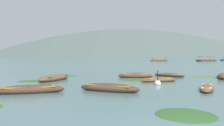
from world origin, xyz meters
TOP-DOWN VIEW (x-y plane):
  - ground_plane at (0.00, 1500.00)m, footprint 6000.00×6000.00m
  - mountain_1 at (-602.38, 2145.48)m, footprint 1157.88×1157.88m
  - mountain_2 at (179.34, 1832.00)m, footprint 2140.49×2140.49m
  - mountain_3 at (712.77, 2065.06)m, footprint 1640.49×1640.49m
  - rowboat_0 at (-1.34, 8.91)m, footprint 3.98×2.85m
  - rowboat_2 at (3.07, 14.00)m, footprint 3.31×1.48m
  - rowboat_3 at (10.18, 16.67)m, footprint 2.85×3.95m
  - rowboat_5 at (-5.85, 15.83)m, footprint 2.81×4.67m
  - rowboat_6 at (1.76, 17.85)m, footprint 3.60×1.70m
  - rowboat_7 at (-5.92, 8.45)m, footprint 4.08×1.79m
  - rowboat_8 at (5.57, 19.20)m, footprint 3.10×3.55m
  - rowboat_9 at (4.74, 8.94)m, footprint 2.28×3.35m
  - ferry_0 at (50.58, 103.98)m, footprint 10.37×6.48m
  - ferry_1 at (27.91, 106.34)m, footprint 8.82×5.59m
  - mooring_buoy at (2.40, 11.77)m, footprint 0.49×0.49m
  - weed_patch_0 at (-4.97, 20.29)m, footprint 2.47×3.11m
  - weed_patch_1 at (-7.61, 15.02)m, footprint 2.78×2.46m
  - weed_patch_2 at (9.24, 18.49)m, footprint 3.37×3.57m
  - weed_patch_3 at (1.07, 2.95)m, footprint 2.64×2.73m
  - weed_patch_5 at (1.79, 15.52)m, footprint 4.05×3.59m

SIDE VIEW (x-z plane):
  - ground_plane at x=0.00m, z-range 0.00..0.00m
  - weed_patch_0 at x=-4.97m, z-range -0.07..0.07m
  - weed_patch_1 at x=-7.61m, z-range -0.07..0.07m
  - weed_patch_2 at x=9.24m, z-range -0.07..0.07m
  - weed_patch_3 at x=1.07m, z-range -0.07..0.07m
  - weed_patch_5 at x=1.79m, z-range -0.07..0.07m
  - mooring_buoy at x=2.40m, z-range -0.50..0.72m
  - rowboat_9 at x=4.74m, z-range -0.08..0.34m
  - rowboat_2 at x=3.07m, z-range -0.08..0.37m
  - rowboat_8 at x=5.57m, z-range -0.08..0.38m
  - rowboat_7 at x=-5.92m, z-range -0.11..0.47m
  - rowboat_0 at x=-1.34m, z-range -0.11..0.48m
  - rowboat_3 at x=10.18m, z-range -0.12..0.50m
  - rowboat_6 at x=1.76m, z-range -0.12..0.51m
  - rowboat_5 at x=-5.85m, z-range -0.12..0.52m
  - ferry_0 at x=50.58m, z-range -0.82..1.71m
  - ferry_1 at x=27.91m, z-range -0.82..1.71m
  - mountain_1 at x=-602.38m, z-range 0.00..374.30m
  - mountain_3 at x=712.77m, z-range 0.00..537.19m
  - mountain_2 at x=179.34m, z-range 0.00..581.19m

